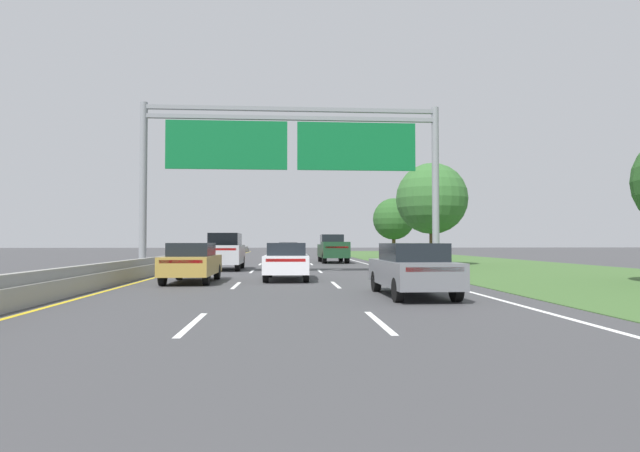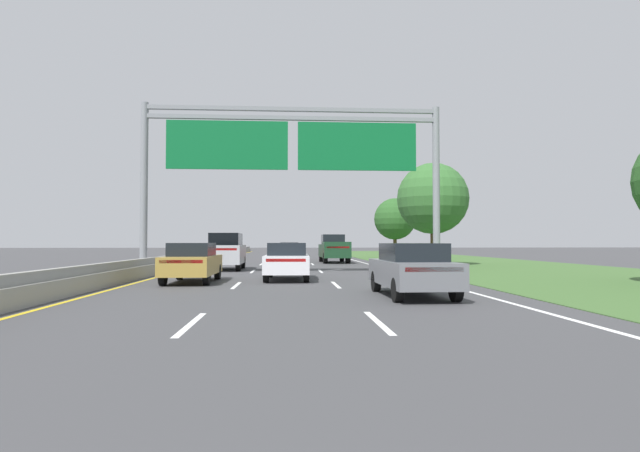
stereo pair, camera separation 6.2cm
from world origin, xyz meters
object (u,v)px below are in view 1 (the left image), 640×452
at_px(overhead_sign_gantry, 292,153).
at_px(car_white_centre_lane_sedan, 287,261).
at_px(car_silver_left_lane_suv, 226,251).
at_px(roadside_tree_far, 394,219).
at_px(car_grey_right_lane_sedan, 412,269).
at_px(car_gold_left_lane_sedan, 192,262).
at_px(roadside_tree_mid, 432,199).
at_px(car_red_centre_lane_sedan, 288,251).
at_px(pickup_truck_darkgreen, 333,249).

bearing_deg(overhead_sign_gantry, car_white_centre_lane_sedan, -94.14).
bearing_deg(car_silver_left_lane_suv, roadside_tree_far, -34.63).
bearing_deg(roadside_tree_far, car_grey_right_lane_sedan, -101.13).
bearing_deg(car_silver_left_lane_suv, car_gold_left_lane_sedan, 177.80).
height_order(car_grey_right_lane_sedan, roadside_tree_mid, roadside_tree_mid).
xyz_separation_m(car_grey_right_lane_sedan, car_gold_left_lane_sedan, (-7.49, 5.76, 0.00)).
relative_size(overhead_sign_gantry, car_red_centre_lane_sedan, 3.40).
xyz_separation_m(pickup_truck_darkgreen, car_grey_right_lane_sedan, (0.07, -25.05, -0.26)).
relative_size(pickup_truck_darkgreen, car_grey_right_lane_sedan, 1.23).
height_order(roadside_tree_mid, roadside_tree_far, roadside_tree_mid).
xyz_separation_m(car_gold_left_lane_sedan, roadside_tree_mid, (13.81, 14.07, 3.78)).
bearing_deg(car_gold_left_lane_sedan, roadside_tree_far, -25.73).
relative_size(car_grey_right_lane_sedan, car_gold_left_lane_sedan, 1.01).
relative_size(overhead_sign_gantry, roadside_tree_far, 2.51).
distance_m(car_grey_right_lane_sedan, car_red_centre_lane_sedan, 31.22).
bearing_deg(pickup_truck_darkgreen, car_white_centre_lane_sedan, 167.58).
bearing_deg(car_red_centre_lane_sedan, roadside_tree_mid, -139.67).
relative_size(car_white_centre_lane_sedan, car_red_centre_lane_sedan, 1.00).
bearing_deg(car_grey_right_lane_sedan, car_silver_left_lane_suv, 24.71).
height_order(car_silver_left_lane_suv, car_gold_left_lane_sedan, car_silver_left_lane_suv).
bearing_deg(roadside_tree_mid, car_white_centre_lane_sedan, -127.80).
relative_size(roadside_tree_mid, roadside_tree_far, 1.18).
bearing_deg(car_red_centre_lane_sedan, roadside_tree_far, -66.12).
bearing_deg(roadside_tree_far, car_silver_left_lane_suv, -124.16).
bearing_deg(pickup_truck_darkgreen, overhead_sign_gantry, 165.72).
bearing_deg(car_grey_right_lane_sedan, car_gold_left_lane_sedan, 51.33).
distance_m(car_silver_left_lane_suv, car_gold_left_lane_sedan, 9.16).
relative_size(car_silver_left_lane_suv, car_red_centre_lane_sedan, 1.06).
height_order(car_gold_left_lane_sedan, car_red_centre_lane_sedan, same).
distance_m(car_white_centre_lane_sedan, car_silver_left_lane_suv, 8.75).
relative_size(car_white_centre_lane_sedan, roadside_tree_mid, 0.63).
height_order(car_gold_left_lane_sedan, roadside_tree_far, roadside_tree_far).
xyz_separation_m(car_white_centre_lane_sedan, car_grey_right_lane_sedan, (3.71, -6.90, 0.00)).
xyz_separation_m(car_white_centre_lane_sedan, car_silver_left_lane_suv, (-3.50, 8.01, 0.28)).
relative_size(car_silver_left_lane_suv, car_grey_right_lane_sedan, 1.06).
bearing_deg(car_white_centre_lane_sedan, car_red_centre_lane_sedan, 0.86).
bearing_deg(pickup_truck_darkgreen, roadside_tree_mid, -130.25).
xyz_separation_m(overhead_sign_gantry, roadside_tree_mid, (9.76, 9.14, -1.49)).
xyz_separation_m(car_silver_left_lane_suv, car_grey_right_lane_sedan, (7.21, -14.91, -0.28)).
bearing_deg(car_silver_left_lane_suv, pickup_truck_darkgreen, -35.65).
xyz_separation_m(overhead_sign_gantry, car_gold_left_lane_sedan, (-4.05, -4.94, -5.27)).
height_order(overhead_sign_gantry, car_red_centre_lane_sedan, overhead_sign_gantry).
height_order(pickup_truck_darkgreen, roadside_tree_mid, roadside_tree_mid).
relative_size(car_gold_left_lane_sedan, roadside_tree_far, 0.73).
xyz_separation_m(car_white_centre_lane_sedan, roadside_tree_far, (10.79, 29.07, 3.10)).
distance_m(pickup_truck_darkgreen, roadside_tree_mid, 8.97).
height_order(car_white_centre_lane_sedan, roadside_tree_far, roadside_tree_far).
xyz_separation_m(car_gold_left_lane_sedan, car_red_centre_lane_sedan, (3.94, 25.26, 0.00)).
height_order(car_white_centre_lane_sedan, roadside_tree_mid, roadside_tree_mid).
bearing_deg(roadside_tree_mid, car_red_centre_lane_sedan, 131.43).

